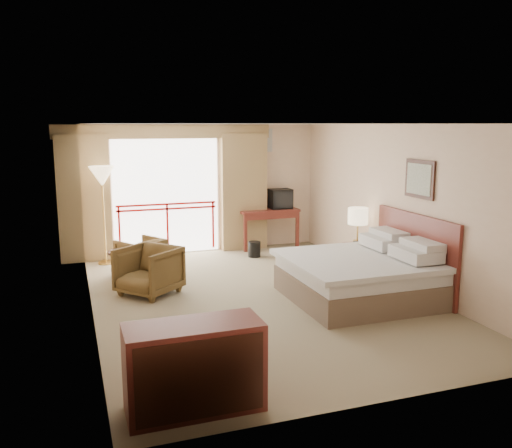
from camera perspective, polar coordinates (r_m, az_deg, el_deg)
name	(u,v)px	position (r m, az deg, el deg)	size (l,w,h in m)	color
floor	(258,297)	(8.63, 0.19, -7.73)	(7.00, 7.00, 0.00)	#857959
ceiling	(258,124)	(8.20, 0.20, 10.49)	(7.00, 7.00, 0.00)	white
wall_back	(203,188)	(11.64, -5.55, 3.77)	(5.00, 5.00, 0.00)	beige
wall_front	(382,270)	(5.21, 13.14, -4.77)	(5.00, 5.00, 0.00)	beige
wall_left	(88,223)	(7.85, -17.28, 0.12)	(7.00, 7.00, 0.00)	beige
wall_right	(398,205)	(9.43, 14.68, 1.92)	(7.00, 7.00, 0.00)	beige
balcony_door	(166,197)	(11.48, -9.40, 2.83)	(2.40, 2.40, 0.00)	white
balcony_railing	(167,215)	(11.51, -9.33, 0.90)	(2.09, 0.03, 1.02)	#A9100E
curtain_left	(84,199)	(11.18, -17.66, 2.54)	(1.00, 0.26, 2.50)	olive
curtain_right	(243,192)	(11.74, -1.33, 3.38)	(1.00, 0.26, 2.50)	olive
valance	(165,132)	(11.28, -9.52, 9.58)	(4.40, 0.22, 0.28)	olive
hvac_vent	(261,140)	(11.91, 0.55, 8.80)	(0.50, 0.04, 0.50)	silver
bed	(361,276)	(8.61, 11.03, -5.36)	(2.13, 2.06, 0.97)	brown
headboard	(415,254)	(9.05, 16.38, -3.03)	(0.06, 2.10, 1.30)	#5C1E19
framed_art	(420,179)	(8.87, 16.83, 4.54)	(0.04, 0.72, 0.60)	black
nightstand	(358,259)	(10.06, 10.67, -3.64)	(0.39, 0.46, 0.55)	#5C1E19
table_lamp	(358,217)	(9.94, 10.68, 0.76)	(0.36, 0.36, 0.64)	tan
phone	(360,244)	(9.84, 10.92, -2.04)	(0.20, 0.16, 0.09)	black
desk	(267,217)	(12.01, 1.12, 0.74)	(1.32, 0.64, 0.86)	#5C1E19
tv	(280,199)	(11.99, 2.58, 2.67)	(0.48, 0.38, 0.43)	black
coffee_maker	(252,204)	(11.79, -0.38, 2.11)	(0.12, 0.12, 0.26)	black
cup	(260,208)	(11.80, 0.39, 1.74)	(0.07, 0.07, 0.10)	white
wastebasket	(254,249)	(11.17, -0.17, -2.67)	(0.26, 0.26, 0.32)	black
armchair_far	(142,273)	(10.19, -11.95, -5.11)	(0.70, 0.72, 0.66)	#4A361B
armchair_near	(150,294)	(8.97, -11.14, -7.24)	(0.83, 0.86, 0.78)	#4A361B
side_table	(123,261)	(9.69, -13.87, -3.76)	(0.49, 0.49, 0.53)	black
book	(122,251)	(9.65, -13.91, -2.77)	(0.18, 0.24, 0.02)	white
floor_lamp	(102,180)	(10.80, -15.90, 4.47)	(0.49, 0.49, 1.91)	tan
dresser	(194,367)	(5.32, -6.51, -14.78)	(1.29, 0.55, 0.86)	#5C1E19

